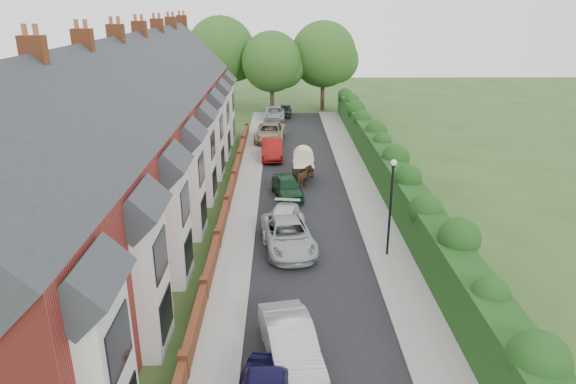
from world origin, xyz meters
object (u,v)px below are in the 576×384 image
car_beige (270,132)px  horse (305,178)px  lamppost (391,196)px  car_silver_b (288,235)px  car_black (284,110)px  car_silver_a (291,344)px  horse_cart (303,161)px  car_red (272,148)px  car_grey (271,129)px  car_green (287,187)px  car_white (283,222)px

car_beige → horse: car_beige is taller
lamppost → car_silver_b: size_ratio=0.96×
car_black → car_silver_b: bearing=-86.7°
car_silver_a → horse_cart: bearing=75.2°
car_red → horse_cart: bearing=-68.9°
horse → car_grey: bearing=-58.9°
car_silver_b → horse: horse is taller
car_green → car_grey: car_green is taller
car_white → car_red: (-0.84, 14.80, 0.16)m
car_grey → car_black: 9.13m
horse → horse_cart: 2.11m
horse → horse_cart: bearing=-68.6°
car_silver_b → car_grey: car_silver_b is taller
car_white → car_black: (0.30, 31.42, 0.03)m
car_white → car_black: size_ratio=1.11×
car_silver_b → car_green: car_silver_b is taller
car_black → car_grey: bearing=-95.5°
car_red → car_black: size_ratio=1.22×
lamppost → car_grey: bearing=104.1°
car_silver_b → car_white: car_silver_b is taller
car_grey → horse: (2.62, -15.31, 0.14)m
lamppost → car_black: (-5.00, 34.42, -2.62)m
car_green → car_grey: 16.86m
car_silver_a → horse: (1.31, 18.29, 0.00)m
car_silver_b → horse_cart: bearing=75.2°
car_grey → horse: size_ratio=2.41×
car_beige → car_grey: 2.00m
car_white → car_red: bearing=101.0°
lamppost → car_beige: (-6.40, 23.40, -2.51)m
car_black → horse: bearing=-83.8°
car_silver_a → car_beige: (-1.32, 31.60, 0.01)m
car_green → car_grey: size_ratio=0.92×
car_red → car_silver_b: bearing=-87.7°
car_white → car_beige: bearing=100.8°
car_silver_b → car_red: size_ratio=1.11×
car_green → car_beige: 14.87m
lamppost → horse: (-3.78, 10.09, -2.51)m
lamppost → car_silver_b: (-5.04, 1.00, -2.55)m
car_beige → lamppost: bearing=-70.6°
car_red → car_beige: size_ratio=0.85×
car_silver_a → car_green: (0.08, 16.80, -0.08)m
car_silver_a → car_green: 16.80m
car_beige → horse_cart: bearing=-72.8°
lamppost → car_silver_a: bearing=-121.8°
car_red → car_grey: 7.61m
car_black → car_green: bearing=-86.7°
car_silver_a → car_beige: car_beige is taller
lamppost → car_silver_a: 9.97m
car_silver_b → car_beige: 22.44m
car_silver_a → car_beige: size_ratio=0.84×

